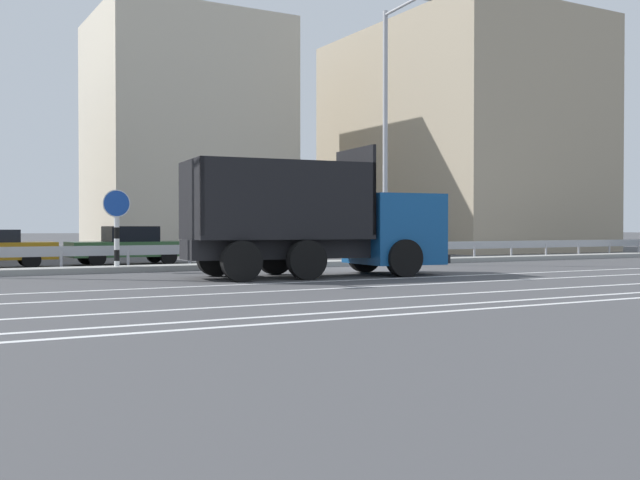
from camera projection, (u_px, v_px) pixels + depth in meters
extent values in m
plane|color=#424244|center=(354.00, 270.00, 24.15)|extent=(320.00, 320.00, 0.00)
cube|color=silver|center=(347.00, 280.00, 19.30)|extent=(71.95, 0.16, 0.01)
cube|color=silver|center=(393.00, 286.00, 17.53)|extent=(71.95, 0.16, 0.01)
cube|color=silver|center=(461.00, 294.00, 15.41)|extent=(71.95, 0.16, 0.01)
cube|color=silver|center=(517.00, 300.00, 13.99)|extent=(71.95, 0.16, 0.01)
cube|color=silver|center=(549.00, 304.00, 13.31)|extent=(71.95, 0.16, 0.01)
cube|color=gray|center=(317.00, 264.00, 26.27)|extent=(39.57, 1.10, 0.18)
cube|color=#9EA0A5|center=(299.00, 248.00, 27.45)|extent=(71.95, 0.04, 0.32)
cylinder|color=#ADADB2|center=(61.00, 261.00, 23.34)|extent=(0.09, 0.09, 0.62)
cylinder|color=#ADADB2|center=(128.00, 260.00, 24.37)|extent=(0.09, 0.09, 0.62)
cylinder|color=#ADADB2|center=(190.00, 259.00, 25.40)|extent=(0.09, 0.09, 0.62)
cylinder|color=#ADADB2|center=(246.00, 257.00, 26.43)|extent=(0.09, 0.09, 0.62)
cylinder|color=#ADADB2|center=(299.00, 256.00, 27.46)|extent=(0.09, 0.09, 0.62)
cylinder|color=#ADADB2|center=(347.00, 255.00, 28.49)|extent=(0.09, 0.09, 0.62)
cylinder|color=#ADADB2|center=(393.00, 254.00, 29.52)|extent=(0.09, 0.09, 0.62)
cylinder|color=#ADADB2|center=(435.00, 253.00, 30.55)|extent=(0.09, 0.09, 0.62)
cylinder|color=#ADADB2|center=(474.00, 252.00, 31.58)|extent=(0.09, 0.09, 0.62)
cylinder|color=#ADADB2|center=(511.00, 252.00, 32.62)|extent=(0.09, 0.09, 0.62)
cylinder|color=#ADADB2|center=(546.00, 251.00, 33.65)|extent=(0.09, 0.09, 0.62)
cylinder|color=#ADADB2|center=(579.00, 250.00, 34.68)|extent=(0.09, 0.09, 0.62)
cylinder|color=#ADADB2|center=(609.00, 249.00, 35.71)|extent=(0.09, 0.09, 0.62)
cylinder|color=#ADADB2|center=(638.00, 249.00, 36.74)|extent=(0.09, 0.09, 0.62)
cube|color=#144C8C|center=(393.00, 229.00, 21.86)|extent=(2.41, 2.68, 2.01)
cube|color=black|center=(425.00, 218.00, 22.30)|extent=(0.25, 2.12, 0.77)
cube|color=black|center=(426.00, 258.00, 22.33)|extent=(0.35, 2.42, 0.24)
cube|color=black|center=(277.00, 249.00, 20.43)|extent=(5.18, 1.87, 0.53)
cube|color=black|center=(277.00, 237.00, 20.42)|extent=(5.08, 2.86, 0.12)
cube|color=black|center=(263.00, 200.00, 21.44)|extent=(4.85, 0.60, 1.96)
cube|color=black|center=(292.00, 197.00, 19.36)|extent=(4.85, 0.60, 1.96)
cube|color=black|center=(355.00, 191.00, 21.35)|extent=(0.34, 2.37, 2.45)
cube|color=black|center=(191.00, 197.00, 19.45)|extent=(0.34, 2.37, 1.96)
cylinder|color=black|center=(364.00, 255.00, 22.86)|extent=(1.07, 0.43, 1.04)
cylinder|color=black|center=(404.00, 258.00, 20.64)|extent=(1.07, 0.43, 1.04)
cylinder|color=black|center=(275.00, 257.00, 21.69)|extent=(1.07, 0.43, 1.04)
cylinder|color=black|center=(307.00, 260.00, 19.47)|extent=(1.07, 0.43, 1.04)
cylinder|color=black|center=(215.00, 258.00, 20.98)|extent=(1.07, 0.43, 1.04)
cylinder|color=black|center=(241.00, 261.00, 18.76)|extent=(1.07, 0.43, 1.04)
cylinder|color=white|center=(117.00, 267.00, 22.82)|extent=(0.16, 0.16, 0.34)
cylinder|color=black|center=(117.00, 255.00, 22.82)|extent=(0.16, 0.16, 0.34)
cylinder|color=white|center=(117.00, 244.00, 22.81)|extent=(0.16, 0.16, 0.34)
cylinder|color=black|center=(117.00, 233.00, 22.80)|extent=(0.16, 0.16, 0.34)
cylinder|color=white|center=(117.00, 222.00, 22.80)|extent=(0.16, 0.16, 0.34)
cylinder|color=#1E4CB2|center=(117.00, 203.00, 22.79)|extent=(0.78, 0.03, 0.78)
cylinder|color=white|center=(117.00, 203.00, 22.79)|extent=(0.84, 0.02, 0.84)
cylinder|color=#ADADB2|center=(385.00, 138.00, 27.45)|extent=(0.18, 0.18, 9.31)
cylinder|color=#ADADB2|center=(403.00, 5.00, 26.19)|extent=(0.35, 2.59, 0.10)
cylinder|color=black|center=(31.00, 260.00, 24.57)|extent=(0.61, 0.23, 0.60)
cylinder|color=black|center=(26.00, 258.00, 26.13)|extent=(0.61, 0.23, 0.60)
cube|color=#335B33|center=(127.00, 249.00, 27.52)|extent=(4.21, 1.83, 0.55)
cube|color=black|center=(130.00, 234.00, 27.58)|extent=(1.78, 1.58, 0.56)
cylinder|color=black|center=(97.00, 258.00, 26.15)|extent=(0.60, 0.21, 0.60)
cylinder|color=black|center=(86.00, 256.00, 27.60)|extent=(0.60, 0.21, 0.60)
cylinder|color=black|center=(169.00, 256.00, 27.45)|extent=(0.60, 0.21, 0.60)
cylinder|color=black|center=(154.00, 255.00, 28.91)|extent=(0.60, 0.21, 0.60)
cube|color=beige|center=(186.00, 137.00, 42.59)|extent=(10.17, 8.62, 13.05)
cube|color=tan|center=(456.00, 142.00, 45.90)|extent=(10.90, 15.75, 13.28)
cube|color=silver|center=(255.00, 195.00, 55.77)|extent=(3.60, 3.60, 7.62)
sphere|color=gold|center=(255.00, 126.00, 55.68)|extent=(3.24, 3.24, 3.24)
cone|color=gold|center=(255.00, 101.00, 55.65)|extent=(0.30, 0.30, 1.20)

